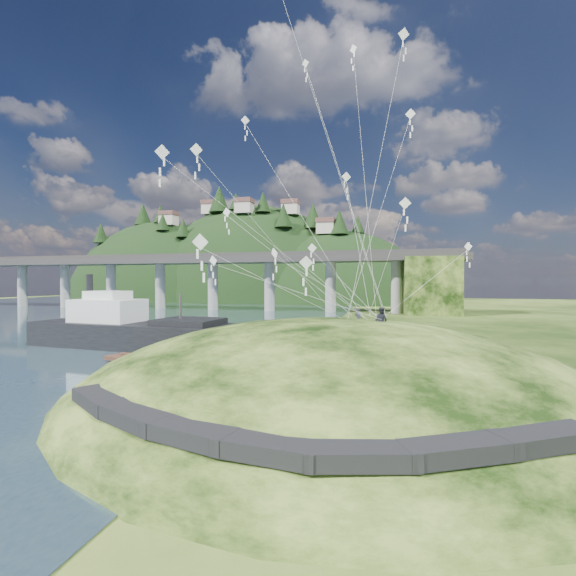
# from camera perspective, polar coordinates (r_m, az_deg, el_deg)

# --- Properties ---
(ground) EXTENTS (320.00, 320.00, 0.00)m
(ground) POSITION_cam_1_polar(r_m,az_deg,el_deg) (26.89, -11.82, -15.28)
(ground) COLOR black
(ground) RESTS_ON ground
(grass_hill) EXTENTS (36.00, 32.00, 13.00)m
(grass_hill) POSITION_cam_1_polar(r_m,az_deg,el_deg) (27.02, 6.57, -18.52)
(grass_hill) COLOR black
(grass_hill) RESTS_ON ground
(footpath) EXTENTS (22.29, 5.84, 0.83)m
(footpath) POSITION_cam_1_polar(r_m,az_deg,el_deg) (15.04, -1.56, -20.21)
(footpath) COLOR black
(footpath) RESTS_ON ground
(bridge) EXTENTS (160.00, 11.00, 15.00)m
(bridge) POSITION_cam_1_polar(r_m,az_deg,el_deg) (100.66, -8.20, 2.23)
(bridge) COLOR #2D2B2B
(bridge) RESTS_ON ground
(far_ridge) EXTENTS (153.00, 70.00, 94.50)m
(far_ridge) POSITION_cam_1_polar(r_m,az_deg,el_deg) (156.12, -6.85, -4.51)
(far_ridge) COLOR black
(far_ridge) RESTS_ON ground
(work_barge) EXTENTS (24.31, 8.30, 8.36)m
(work_barge) POSITION_cam_1_polar(r_m,az_deg,el_deg) (47.89, -22.60, -5.59)
(work_barge) COLOR black
(work_barge) RESTS_ON ground
(wooden_dock) EXTENTS (14.40, 6.22, 1.02)m
(wooden_dock) POSITION_cam_1_polar(r_m,az_deg,el_deg) (35.03, -17.39, -10.70)
(wooden_dock) COLOR #3A2118
(wooden_dock) RESTS_ON ground
(kite_flyers) EXTENTS (2.44, 2.05, 1.88)m
(kite_flyers) POSITION_cam_1_polar(r_m,az_deg,el_deg) (26.42, 13.01, -2.78)
(kite_flyers) COLOR #272834
(kite_flyers) RESTS_ON ground
(kite_swarm) EXTENTS (21.39, 17.83, 20.51)m
(kite_swarm) POSITION_cam_1_polar(r_m,az_deg,el_deg) (30.10, 1.78, 16.25)
(kite_swarm) COLOR white
(kite_swarm) RESTS_ON ground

